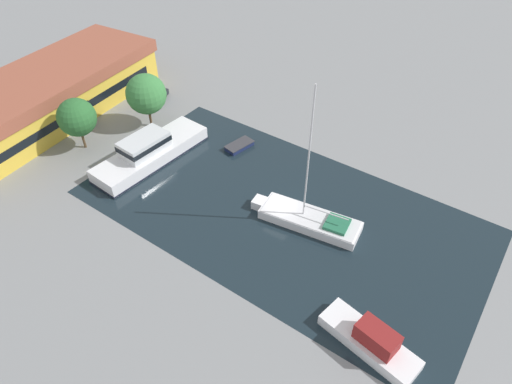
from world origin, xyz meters
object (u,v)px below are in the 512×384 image
Objects in this scene: quay_tree_by_water at (146,94)px; parked_car at (154,96)px; warehouse_building at (49,94)px; quay_tree_near_building at (77,117)px; cabin_boat at (371,340)px; sailboat_moored at (309,219)px; motor_cruiser at (149,152)px; small_dinghy at (239,146)px.

parked_car is (4.46, 3.95, -3.58)m from quay_tree_by_water.
quay_tree_near_building is at bearing -111.41° from warehouse_building.
parked_car is 42.35m from cabin_boat.
warehouse_building is 6.57× the size of parked_car.
parked_car is at bearing 4.49° from quay_tree_near_building.
sailboat_moored is (-7.98, -28.58, -0.19)m from parked_car.
quay_tree_near_building is 0.42× the size of sailboat_moored.
cabin_boat is at bearing 170.26° from motor_cruiser.
quay_tree_near_building is at bearing 45.87° from small_dinghy.
quay_tree_near_building is 18.41m from small_dinghy.
cabin_boat is at bearing 149.22° from parked_car.
cabin_boat is (-12.13, -35.01, -3.51)m from quay_tree_by_water.
quay_tree_by_water is (7.78, -2.99, 0.33)m from quay_tree_near_building.
sailboat_moored reaches higher than quay_tree_near_building.
parked_car is 15.84m from small_dinghy.
sailboat_moored is at bearing -81.22° from quay_tree_near_building.
quay_tree_by_water is (5.18, -12.21, 1.52)m from warehouse_building.
small_dinghy is (6.08, 12.86, -0.32)m from sailboat_moored.
quay_tree_by_water is 1.47× the size of parked_car.
quay_tree_near_building reaches higher than warehouse_building.
quay_tree_by_water reaches higher than quay_tree_near_building.
quay_tree_by_water is at bearing 81.07° from cabin_boat.
quay_tree_by_water is 0.48× the size of motor_cruiser.
sailboat_moored reaches higher than motor_cruiser.
cabin_boat is (-7.00, -29.96, -0.31)m from motor_cruiser.
motor_cruiser is (-5.13, -5.05, -3.19)m from quay_tree_by_water.
small_dinghy is (10.34, -14.76, -3.77)m from quay_tree_near_building.
quay_tree_near_building reaches higher than parked_car.
quay_tree_near_building is 0.44× the size of motor_cruiser.
parked_car is at bearing -43.43° from motor_cruiser.
quay_tree_near_building reaches higher than motor_cruiser.
motor_cruiser is (2.65, -8.04, -2.87)m from quay_tree_near_building.
quay_tree_by_water reaches higher than cabin_boat.
quay_tree_by_water is at bearing -72.66° from warehouse_building.
parked_car is 0.31× the size of sailboat_moored.
sailboat_moored is 1.03× the size of motor_cruiser.
parked_car is (9.64, -8.26, -2.06)m from warehouse_building.
sailboat_moored is (-3.52, -24.63, -3.77)m from quay_tree_by_water.
motor_cruiser is 10.26m from small_dinghy.
parked_car is 0.57× the size of cabin_boat.
motor_cruiser is (-9.60, -9.00, 0.39)m from parked_car.
quay_tree_near_building is 8.34m from quay_tree_by_water.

